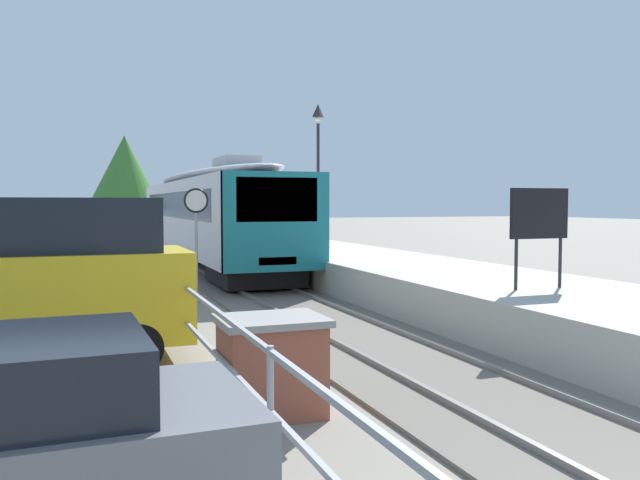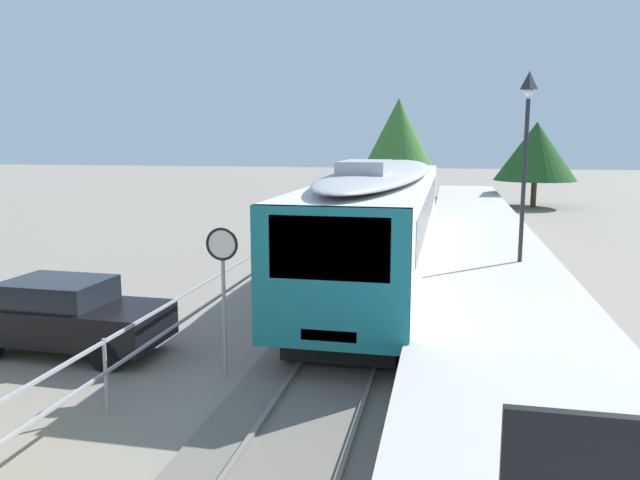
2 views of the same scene
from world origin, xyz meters
name	(u,v)px [view 2 (image 2 of 2)]	position (x,y,z in m)	size (l,w,h in m)	color
ground_plane	(286,279)	(-3.00, 22.00, 0.00)	(160.00, 160.00, 0.00)	gray
track_rails	(380,282)	(0.00, 22.00, 0.03)	(3.20, 60.00, 0.14)	#6B665B
commuter_train	(383,212)	(0.00, 22.64, 2.14)	(2.82, 18.05, 3.74)	silver
station_platform	(489,274)	(3.25, 22.00, 0.45)	(3.90, 60.00, 0.90)	#B7B5AD
platform_lamp_mid_platform	(527,131)	(4.05, 21.73, 4.62)	(0.34, 0.34, 5.35)	#232328
speed_limit_sign	(223,264)	(-2.02, 13.92, 2.12)	(0.61, 0.10, 2.81)	#9EA0A5
carpark_fence	(105,359)	(-3.30, 12.00, 0.91)	(0.06, 36.06, 1.25)	#9EA0A5
parked_hatchback_black	(67,315)	(-5.66, 14.46, 0.79)	(4.04, 1.86, 1.53)	black
tree_behind_carpark	(536,151)	(7.49, 46.01, 3.65)	(5.29, 5.29, 5.56)	brown
tree_behind_station_far	(398,137)	(-1.47, 45.64, 4.57)	(5.24, 5.24, 7.16)	brown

